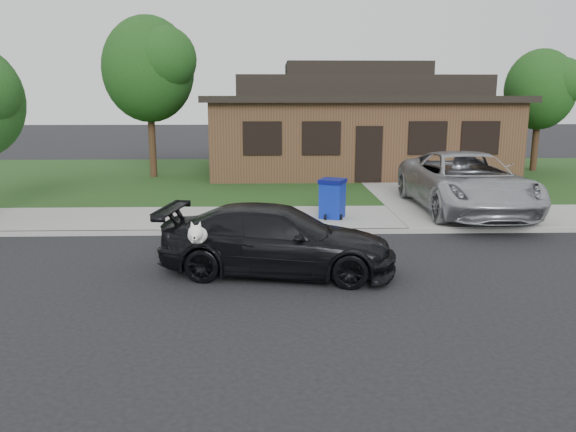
{
  "coord_description": "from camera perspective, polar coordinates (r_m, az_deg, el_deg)",
  "views": [
    {
      "loc": [
        0.3,
        -10.04,
        3.34
      ],
      "look_at": [
        0.63,
        0.49,
        1.1
      ],
      "focal_mm": 35.0,
      "sensor_mm": 36.0,
      "label": 1
    }
  ],
  "objects": [
    {
      "name": "ground",
      "position": [
        10.59,
        -3.34,
        -6.41
      ],
      "size": [
        120.0,
        120.0,
        0.0
      ],
      "primitive_type": "plane",
      "color": "black",
      "rests_on": "ground"
    },
    {
      "name": "sidewalk",
      "position": [
        15.4,
        -2.86,
        -0.31
      ],
      "size": [
        60.0,
        3.0,
        0.12
      ],
      "primitive_type": "cube",
      "color": "gray",
      "rests_on": "ground"
    },
    {
      "name": "curb",
      "position": [
        13.94,
        -2.97,
        -1.62
      ],
      "size": [
        60.0,
        0.12,
        0.12
      ],
      "primitive_type": "cube",
      "color": "gray",
      "rests_on": "ground"
    },
    {
      "name": "lawn",
      "position": [
        23.27,
        -2.51,
        3.91
      ],
      "size": [
        60.0,
        13.0,
        0.13
      ],
      "primitive_type": "cube",
      "color": "#193814",
      "rests_on": "ground"
    },
    {
      "name": "driveway",
      "position": [
        21.09,
        13.93,
        2.74
      ],
      "size": [
        4.5,
        13.0,
        0.14
      ],
      "primitive_type": "cube",
      "color": "gray",
      "rests_on": "ground"
    },
    {
      "name": "sedan",
      "position": [
        10.77,
        -1.09,
        -2.44
      ],
      "size": [
        4.74,
        2.53,
        1.31
      ],
      "rotation": [
        0.0,
        0.0,
        1.41
      ],
      "color": "black",
      "rests_on": "ground"
    },
    {
      "name": "minivan",
      "position": [
        16.78,
        17.61,
        3.32
      ],
      "size": [
        2.77,
        5.97,
        1.66
      ],
      "primitive_type": "imported",
      "rotation": [
        0.0,
        0.0,
        0.0
      ],
      "color": "#A6A8AD",
      "rests_on": "driveway"
    },
    {
      "name": "recycling_bin",
      "position": [
        15.21,
        4.53,
        1.81
      ],
      "size": [
        0.84,
        0.84,
        1.06
      ],
      "rotation": [
        0.0,
        0.0,
        -0.41
      ],
      "color": "#0D2395",
      "rests_on": "sidewalk"
    },
    {
      "name": "house",
      "position": [
        25.34,
        6.7,
        9.2
      ],
      "size": [
        12.6,
        8.6,
        4.65
      ],
      "color": "#422B1C",
      "rests_on": "ground"
    },
    {
      "name": "tree_0",
      "position": [
        23.41,
        -13.64,
        14.47
      ],
      "size": [
        3.78,
        3.6,
        6.34
      ],
      "color": "#332114",
      "rests_on": "ground"
    },
    {
      "name": "tree_1",
      "position": [
        27.16,
        24.6,
        11.74
      ],
      "size": [
        3.15,
        3.0,
        5.25
      ],
      "color": "#332114",
      "rests_on": "ground"
    }
  ]
}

